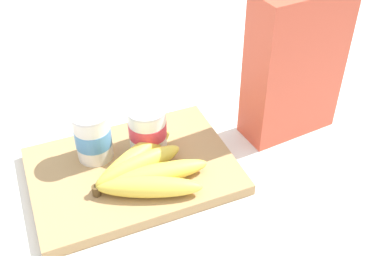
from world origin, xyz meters
TOP-DOWN VIEW (x-y plane):
  - ground_plane at (0.00, 0.00)m, footprint 2.40×2.40m
  - cutting_board at (0.00, 0.00)m, footprint 0.34×0.25m
  - cereal_box at (0.32, 0.01)m, footprint 0.18×0.09m
  - yogurt_cup_front at (-0.05, 0.05)m, footprint 0.06×0.06m
  - yogurt_cup_back at (0.04, 0.04)m, footprint 0.07×0.07m
  - banana_bunch at (0.01, -0.04)m, footprint 0.20×0.19m

SIDE VIEW (x-z plane):
  - ground_plane at x=0.00m, z-range 0.00..0.00m
  - cutting_board at x=0.00m, z-range 0.00..0.02m
  - banana_bunch at x=0.01m, z-range 0.02..0.06m
  - yogurt_cup_back at x=0.04m, z-range 0.02..0.10m
  - yogurt_cup_front at x=-0.05m, z-range 0.02..0.11m
  - cereal_box at x=0.32m, z-range 0.00..0.28m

